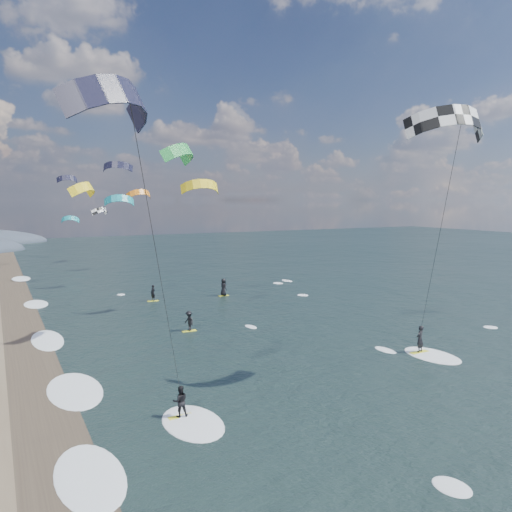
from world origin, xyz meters
name	(u,v)px	position (x,y,z in m)	size (l,w,h in m)	color
ground	(434,479)	(0.00, 0.00, 0.00)	(260.00, 260.00, 0.00)	black
wet_sand_strip	(51,436)	(-12.00, 10.00, 0.00)	(3.00, 240.00, 0.00)	#382D23
kitesurfer_near_a	(455,171)	(7.66, 6.28, 11.55)	(7.87, 8.60, 15.20)	yellow
kitesurfer_near_b	(155,234)	(-8.69, 5.06, 8.85)	(6.82, 8.90, 14.28)	yellow
far_kitesurfers	(199,300)	(2.91, 30.72, 0.86)	(9.30, 13.47, 1.86)	yellow
bg_kite_field	(117,190)	(-0.39, 48.98, 11.30)	(14.42, 62.37, 8.52)	yellow
shoreline_surf	(66,394)	(-10.80, 14.75, 0.00)	(2.40, 79.40, 0.11)	white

